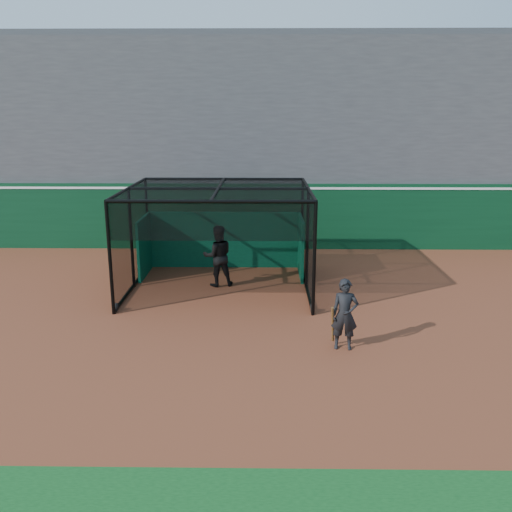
{
  "coord_description": "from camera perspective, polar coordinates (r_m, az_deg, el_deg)",
  "views": [
    {
      "loc": [
        0.79,
        -11.94,
        5.14
      ],
      "look_at": [
        0.58,
        2.0,
        1.4
      ],
      "focal_mm": 38.0,
      "sensor_mm": 36.0,
      "label": 1
    }
  ],
  "objects": [
    {
      "name": "outfield_wall",
      "position": [
        20.82,
        -1.35,
        4.34
      ],
      "size": [
        50.0,
        0.5,
        2.5
      ],
      "color": "#0A391D",
      "rests_on": "ground"
    },
    {
      "name": "batting_cage",
      "position": [
        16.03,
        -3.9,
        1.8
      ],
      "size": [
        5.3,
        4.68,
        2.98
      ],
      "color": "black",
      "rests_on": "ground"
    },
    {
      "name": "ground",
      "position": [
        13.02,
        -2.73,
        -8.24
      ],
      "size": [
        120.0,
        120.0,
        0.0
      ],
      "primitive_type": "plane",
      "color": "brown",
      "rests_on": "ground"
    },
    {
      "name": "batter",
      "position": [
        16.31,
        -4.04,
        0.01
      ],
      "size": [
        1.04,
        0.89,
        1.86
      ],
      "primitive_type": "imported",
      "rotation": [
        0.0,
        0.0,
        3.37
      ],
      "color": "black",
      "rests_on": "ground"
    },
    {
      "name": "on_deck_player",
      "position": [
        12.15,
        9.31,
        -6.11
      ],
      "size": [
        0.64,
        0.45,
        1.61
      ],
      "color": "black",
      "rests_on": "ground"
    },
    {
      "name": "grandstand",
      "position": [
        24.24,
        -1.06,
        13.44
      ],
      "size": [
        50.0,
        7.85,
        8.95
      ],
      "color": "#4C4C4F",
      "rests_on": "ground"
    }
  ]
}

